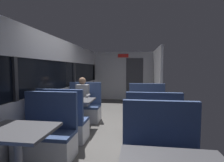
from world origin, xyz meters
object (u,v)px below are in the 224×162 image
at_px(bench_mid_window_facing_entry, 84,109).
at_px(coffee_cup_secondary, 78,99).
at_px(bench_rear_aisle_facing_end, 152,133).
at_px(coffee_cup_primary, 144,101).
at_px(seated_passenger, 83,102).
at_px(dining_table_mid_window, 75,103).
at_px(bench_mid_window_facing_end, 64,125).
at_px(dining_table_rear_aisle, 149,107).
at_px(bench_rear_aisle_facing_entry, 147,113).
at_px(bench_near_window_facing_entry, 47,138).
at_px(dining_table_near_window, 17,137).

distance_m(bench_mid_window_facing_entry, coffee_cup_secondary, 0.97).
xyz_separation_m(bench_rear_aisle_facing_end, coffee_cup_primary, (-0.13, 0.68, 0.46)).
bearing_deg(seated_passenger, dining_table_mid_window, -90.00).
height_order(bench_mid_window_facing_end, bench_mid_window_facing_entry, same).
relative_size(bench_mid_window_facing_entry, dining_table_rear_aisle, 1.22).
height_order(dining_table_mid_window, coffee_cup_secondary, coffee_cup_secondary).
relative_size(bench_mid_window_facing_end, coffee_cup_primary, 12.22).
height_order(dining_table_rear_aisle, bench_rear_aisle_facing_entry, bench_rear_aisle_facing_entry).
bearing_deg(bench_near_window_facing_entry, dining_table_near_window, -90.00).
bearing_deg(dining_table_near_window, coffee_cup_primary, 48.31).
bearing_deg(seated_passenger, bench_near_window_facing_entry, -90.00).
relative_size(dining_table_near_window, bench_rear_aisle_facing_end, 0.82).
xyz_separation_m(bench_mid_window_facing_end, bench_rear_aisle_facing_end, (1.79, -0.20, 0.00)).
xyz_separation_m(seated_passenger, coffee_cup_primary, (1.66, -0.85, 0.25)).
xyz_separation_m(dining_table_rear_aisle, coffee_cup_secondary, (-1.66, 0.06, 0.15)).
xyz_separation_m(dining_table_near_window, bench_mid_window_facing_end, (0.00, 1.38, -0.31)).
relative_size(bench_mid_window_facing_end, seated_passenger, 0.87).
bearing_deg(dining_table_rear_aisle, dining_table_near_window, -133.55).
relative_size(bench_mid_window_facing_end, bench_mid_window_facing_entry, 1.00).
distance_m(dining_table_mid_window, bench_rear_aisle_facing_entry, 1.88).
relative_size(seated_passenger, coffee_cup_primary, 14.00).
distance_m(bench_rear_aisle_facing_end, coffee_cup_secondary, 1.88).
height_order(dining_table_near_window, bench_near_window_facing_entry, bench_near_window_facing_entry).
bearing_deg(bench_mid_window_facing_entry, dining_table_mid_window, -90.00).
height_order(bench_mid_window_facing_end, seated_passenger, seated_passenger).
relative_size(bench_mid_window_facing_entry, seated_passenger, 0.87).
bearing_deg(bench_rear_aisle_facing_end, dining_table_rear_aisle, 90.00).
bearing_deg(dining_table_mid_window, bench_near_window_facing_entry, -90.00).
relative_size(dining_table_mid_window, dining_table_rear_aisle, 1.00).
bearing_deg(bench_near_window_facing_entry, coffee_cup_secondary, 83.85).
xyz_separation_m(dining_table_near_window, coffee_cup_primary, (1.66, 1.86, 0.15)).
bearing_deg(bench_rear_aisle_facing_end, bench_mid_window_facing_entry, 138.23).
distance_m(dining_table_near_window, coffee_cup_primary, 2.50).
distance_m(bench_rear_aisle_facing_entry, coffee_cup_primary, 0.86).
distance_m(dining_table_near_window, coffee_cup_secondary, 1.95).
bearing_deg(bench_rear_aisle_facing_end, seated_passenger, 139.54).
distance_m(dining_table_near_window, dining_table_rear_aisle, 2.60).
bearing_deg(bench_mid_window_facing_end, coffee_cup_secondary, 76.46).
bearing_deg(bench_near_window_facing_entry, coffee_cup_primary, 35.04).
height_order(bench_mid_window_facing_entry, coffee_cup_secondary, bench_mid_window_facing_entry).
xyz_separation_m(bench_mid_window_facing_end, dining_table_rear_aisle, (1.79, 0.50, 0.31)).
xyz_separation_m(dining_table_rear_aisle, coffee_cup_primary, (-0.13, -0.02, 0.15)).
bearing_deg(bench_mid_window_facing_entry, bench_mid_window_facing_end, -90.00).
relative_size(dining_table_mid_window, bench_rear_aisle_facing_entry, 0.82).
height_order(bench_rear_aisle_facing_end, seated_passenger, seated_passenger).
bearing_deg(dining_table_mid_window, bench_mid_window_facing_entry, 90.00).
bearing_deg(seated_passenger, bench_mid_window_facing_entry, 90.00).
bearing_deg(bench_rear_aisle_facing_end, bench_mid_window_facing_end, 173.62).
bearing_deg(dining_table_mid_window, bench_rear_aisle_facing_entry, 15.59).
bearing_deg(coffee_cup_secondary, dining_table_mid_window, 132.75).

